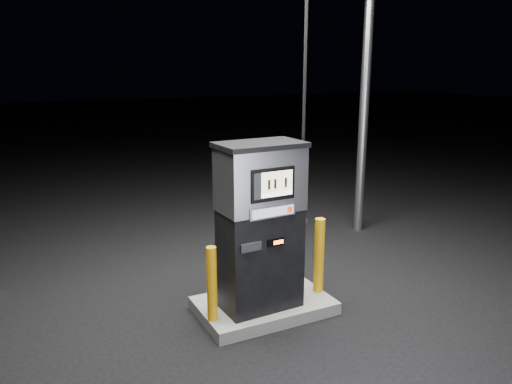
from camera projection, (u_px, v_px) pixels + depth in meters
name	position (u px, v px, depth m)	size (l,w,h in m)	color
ground	(264.00, 311.00, 6.15)	(80.00, 80.00, 0.00)	black
pump_island	(264.00, 306.00, 6.13)	(1.60, 1.00, 0.15)	slate
fuel_dispenser	(261.00, 225.00, 5.73)	(1.09, 0.62, 4.08)	black
bollard_left	(212.00, 284.00, 5.54)	(0.12, 0.12, 0.87)	#EEA30D
bollard_right	(319.00, 255.00, 6.25)	(0.13, 0.13, 0.96)	#EEA30D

